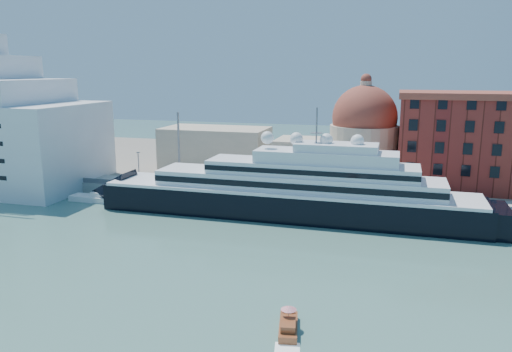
% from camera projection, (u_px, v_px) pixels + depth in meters
% --- Properties ---
extents(ground, '(400.00, 400.00, 0.00)m').
position_uv_depth(ground, '(207.00, 249.00, 86.54)').
color(ground, '#3D695F').
rests_on(ground, ground).
extents(quay, '(180.00, 10.00, 2.50)m').
position_uv_depth(quay, '(260.00, 195.00, 118.23)').
color(quay, gray).
rests_on(quay, ground).
extents(land, '(260.00, 72.00, 2.00)m').
position_uv_depth(land, '(295.00, 165.00, 156.82)').
color(land, slate).
rests_on(land, ground).
extents(quay_fence, '(180.00, 0.10, 1.20)m').
position_uv_depth(quay_fence, '(254.00, 192.00, 113.62)').
color(quay_fence, slate).
rests_on(quay_fence, quay).
extents(superyacht, '(90.08, 12.49, 26.92)m').
position_uv_depth(superyacht, '(275.00, 194.00, 105.46)').
color(superyacht, black).
rests_on(superyacht, ground).
extents(service_barge, '(11.10, 3.84, 2.48)m').
position_uv_depth(service_barge, '(94.00, 198.00, 117.55)').
color(service_barge, white).
rests_on(service_barge, ground).
extents(water_taxi, '(3.31, 6.73, 3.06)m').
position_uv_depth(water_taxi, '(288.00, 326.00, 59.02)').
color(water_taxi, brown).
rests_on(water_taxi, ground).
extents(warehouse, '(43.00, 19.00, 23.25)m').
position_uv_depth(warehouse, '(490.00, 141.00, 118.47)').
color(warehouse, maroon).
rests_on(warehouse, land).
extents(church, '(66.00, 18.00, 25.50)m').
position_uv_depth(church, '(305.00, 142.00, 136.77)').
color(church, beige).
rests_on(church, land).
extents(lamp_posts, '(120.80, 2.40, 18.00)m').
position_uv_depth(lamp_posts, '(206.00, 158.00, 118.23)').
color(lamp_posts, slate).
rests_on(lamp_posts, quay).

